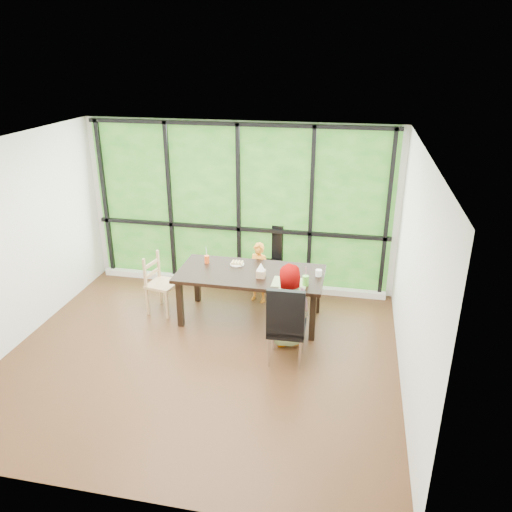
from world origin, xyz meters
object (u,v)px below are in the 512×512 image
(plate_far, at_px, (237,264))
(orange_cup, at_px, (207,259))
(plate_near, at_px, (288,282))
(green_cup, at_px, (306,281))
(white_mug, at_px, (319,273))
(child_older, at_px, (287,305))
(dining_table, at_px, (251,296))
(chair_end_beech, at_px, (163,284))
(tissue_box, at_px, (261,274))
(child_toddler, at_px, (259,272))
(chair_interior_leather, at_px, (287,323))
(chair_window_leather, at_px, (265,259))

(plate_far, height_order, orange_cup, orange_cup)
(plate_near, distance_m, green_cup, 0.25)
(white_mug, bearing_deg, child_older, -118.92)
(dining_table, relative_size, chair_end_beech, 2.31)
(child_older, bearing_deg, orange_cup, -50.90)
(tissue_box, bearing_deg, dining_table, 143.54)
(chair_end_beech, bearing_deg, plate_far, -65.37)
(plate_far, distance_m, orange_cup, 0.46)
(green_cup, bearing_deg, dining_table, 161.98)
(child_older, bearing_deg, tissue_box, -65.02)
(green_cup, distance_m, white_mug, 0.37)
(orange_cup, xyz_separation_m, tissue_box, (0.88, -0.34, -0.01))
(dining_table, distance_m, white_mug, 1.05)
(plate_far, xyz_separation_m, white_mug, (1.21, -0.16, 0.04))
(dining_table, distance_m, chair_end_beech, 1.34)
(child_toddler, height_order, child_older, child_older)
(child_toddler, height_order, orange_cup, child_toddler)
(chair_end_beech, height_order, plate_near, chair_end_beech)
(chair_end_beech, bearing_deg, child_toddler, -53.99)
(white_mug, bearing_deg, tissue_box, -165.68)
(chair_interior_leather, distance_m, chair_end_beech, 2.19)
(child_older, xyz_separation_m, tissue_box, (-0.44, 0.42, 0.23))
(chair_end_beech, relative_size, plate_near, 4.24)
(orange_cup, bearing_deg, chair_window_leather, 47.09)
(child_older, bearing_deg, chair_window_leather, -89.93)
(chair_window_leather, height_order, green_cup, chair_window_leather)
(dining_table, xyz_separation_m, chair_window_leather, (0.02, 0.99, 0.17))
(dining_table, bearing_deg, green_cup, -18.02)
(dining_table, height_order, chair_window_leather, chair_window_leather)
(chair_interior_leather, relative_size, plate_far, 5.22)
(orange_cup, height_order, tissue_box, orange_cup)
(chair_end_beech, xyz_separation_m, child_toddler, (1.33, 0.63, 0.03))
(child_toddler, bearing_deg, white_mug, -9.86)
(child_toddler, height_order, tissue_box, child_toddler)
(child_older, xyz_separation_m, white_mug, (0.34, 0.62, 0.22))
(child_toddler, xyz_separation_m, orange_cup, (-0.71, -0.39, 0.32))
(plate_near, relative_size, tissue_box, 1.77)
(white_mug, relative_size, tissue_box, 0.77)
(dining_table, bearing_deg, child_toddler, 90.00)
(chair_interior_leather, xyz_separation_m, orange_cup, (-1.37, 1.15, 0.27))
(child_toddler, bearing_deg, child_older, -43.08)
(chair_window_leather, distance_m, orange_cup, 1.10)
(green_cup, bearing_deg, chair_end_beech, 173.86)
(chair_window_leather, relative_size, orange_cup, 9.53)
(chair_end_beech, bearing_deg, orange_cup, -58.20)
(white_mug, bearing_deg, chair_window_leather, 135.60)
(chair_interior_leather, xyz_separation_m, child_older, (-0.05, 0.39, 0.03))
(chair_window_leather, height_order, orange_cup, chair_window_leather)
(child_older, bearing_deg, chair_interior_leather, 76.49)
(dining_table, bearing_deg, orange_cup, 163.72)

